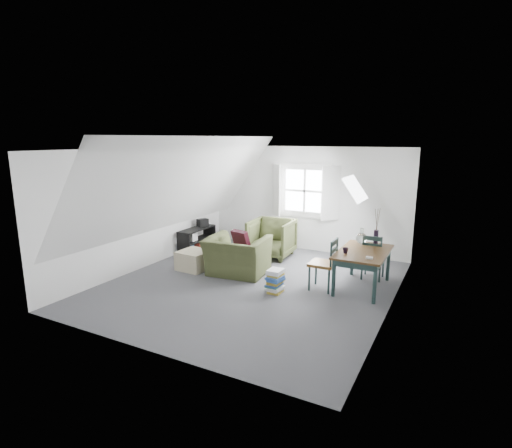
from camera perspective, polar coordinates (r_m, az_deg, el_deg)
The scene contains 24 objects.
floor at distance 7.60m, azimuth -0.68°, elevation -8.54°, with size 5.50×5.50×0.00m, color #494A4E.
ceiling at distance 7.11m, azimuth -0.73°, elevation 10.66°, with size 5.50×5.50×0.00m, color white.
wall_back at distance 9.72m, azimuth 7.04°, elevation 3.57°, with size 5.00×5.00×0.00m, color white.
wall_front at distance 5.08m, azimuth -15.67°, elevation -4.72°, with size 5.00×5.00×0.00m, color white.
wall_left at distance 8.70m, azimuth -15.35°, elevation 2.23°, with size 5.50×5.50×0.00m, color white.
wall_right at distance 6.48m, azimuth 19.16°, elevation -1.33°, with size 5.50×5.50×0.00m, color white.
slope_left at distance 8.02m, azimuth -10.55°, elevation 5.43°, with size 5.50×5.50×0.00m, color white.
slope_right at distance 6.58m, azimuth 11.28°, elevation 3.97°, with size 5.50×5.50×0.00m, color white.
dormer_window at distance 9.63m, azimuth 6.91°, elevation 4.69°, with size 1.71×0.35×1.30m.
skylight at distance 7.83m, azimuth 14.01°, elevation 4.90°, with size 0.55×0.75×0.04m, color white.
armchair_near at distance 8.14m, azimuth -2.67°, elevation -7.12°, with size 1.17×1.02×0.76m, color #3C4322.
armchair_far at distance 9.30m, azimuth 2.21°, elevation -4.63°, with size 0.93×0.96×0.87m, color #3C4322.
throw_pillow at distance 8.07m, azimuth -2.18°, elevation -2.21°, with size 0.38×0.11×0.38m, color #380F1A.
ottoman at distance 8.46m, azimuth -8.82°, elevation -5.10°, with size 0.59×0.59×0.39m, color #B8AD8A.
dining_table at distance 7.47m, azimuth 15.07°, elevation -4.41°, with size 0.84×1.41×0.70m.
demijohn at distance 7.87m, azimuth 14.82°, elevation -1.92°, with size 0.21×0.21×0.30m.
vase_twigs at distance 7.91m, azimuth 16.76°, elevation -1.73°, with size 0.09×0.10×0.70m.
cup at distance 7.22m, azimuth 12.63°, elevation -4.09°, with size 0.11×0.11×0.10m, color black.
paper_box at distance 6.97m, azimuth 15.89°, elevation -4.68°, with size 0.11×0.07×0.04m, color white.
dining_chair_far at distance 8.04m, azimuth 16.37°, elevation -4.39°, with size 0.42×0.42×0.89m.
dining_chair_near at distance 7.28m, azimuth 9.78°, elevation -5.53°, with size 0.45×0.45×0.95m.
media_shelf at distance 9.77m, azimuth -8.54°, elevation -2.41°, with size 0.37×1.10×0.56m.
electronics_box at distance 9.91m, azimuth -7.63°, elevation 0.16°, with size 0.18×0.25×0.20m, color black.
magazine_stack at distance 7.14m, azimuth 2.75°, elevation -8.14°, with size 0.31×0.37×0.42m.
Camera 1 is at (3.38, -6.25, 2.68)m, focal length 28.00 mm.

